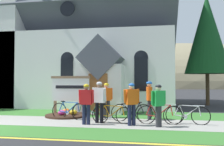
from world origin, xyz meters
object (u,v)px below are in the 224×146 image
at_px(bicycle_red, 132,112).
at_px(bicycle_black, 159,114).
at_px(bicycle_orange, 187,115).
at_px(bicycle_white, 112,114).
at_px(cyclist_in_orange_jersey, 86,101).
at_px(cyclist_in_blue_jersey, 149,97).
at_px(bicycle_green, 69,111).
at_px(bicycle_yellow, 91,111).
at_px(cyclist_in_yellow_jersey, 106,98).
at_px(roadside_conifer, 207,34).
at_px(church_sign, 71,90).
at_px(cyclist_in_white_jersey, 99,99).
at_px(cyclist_in_green_jersey, 132,101).
at_px(cyclist_in_red_jersey, 159,102).

xyz_separation_m(bicycle_red, bicycle_black, (1.13, -0.54, 0.00)).
bearing_deg(bicycle_orange, bicycle_white, -174.33).
bearing_deg(cyclist_in_orange_jersey, cyclist_in_blue_jersey, 34.15).
height_order(bicycle_green, cyclist_in_orange_jersey, cyclist_in_orange_jersey).
distance_m(bicycle_yellow, cyclist_in_blue_jersey, 2.71).
xyz_separation_m(bicycle_black, bicycle_white, (-1.89, -0.12, -0.03)).
distance_m(bicycle_black, cyclist_in_orange_jersey, 2.95).
distance_m(cyclist_in_yellow_jersey, roadside_conifer, 9.93).
xyz_separation_m(church_sign, bicycle_green, (0.42, -1.38, -0.89)).
relative_size(bicycle_yellow, cyclist_in_blue_jersey, 1.03).
bearing_deg(bicycle_white, cyclist_in_white_jersey, -176.71).
height_order(church_sign, roadside_conifer, roadside_conifer).
bearing_deg(bicycle_white, bicycle_yellow, 140.71).
bearing_deg(roadside_conifer, bicycle_black, -113.93).
bearing_deg(church_sign, bicycle_red, -23.19).
height_order(bicycle_red, bicycle_black, bicycle_black).
height_order(bicycle_yellow, cyclist_in_orange_jersey, cyclist_in_orange_jersey).
height_order(bicycle_orange, roadside_conifer, roadside_conifer).
height_order(cyclist_in_green_jersey, cyclist_in_white_jersey, cyclist_in_white_jersey).
height_order(church_sign, cyclist_in_blue_jersey, church_sign).
distance_m(bicycle_black, cyclist_in_blue_jersey, 1.31).
relative_size(church_sign, cyclist_in_blue_jersey, 1.21).
bearing_deg(cyclist_in_orange_jersey, bicycle_white, 25.19).
distance_m(church_sign, bicycle_black, 4.86).
relative_size(bicycle_red, cyclist_in_yellow_jersey, 1.09).
xyz_separation_m(church_sign, cyclist_in_yellow_jersey, (1.98, -0.65, -0.34)).
bearing_deg(cyclist_in_white_jersey, bicycle_yellow, 122.74).
relative_size(cyclist_in_yellow_jersey, cyclist_in_green_jersey, 0.99).
distance_m(bicycle_red, cyclist_in_red_jersey, 1.67).
xyz_separation_m(bicycle_white, roadside_conifer, (5.47, 8.19, 4.69)).
bearing_deg(cyclist_in_red_jersey, bicycle_yellow, 154.82).
bearing_deg(cyclist_in_red_jersey, cyclist_in_green_jersey, 172.82).
distance_m(church_sign, cyclist_in_orange_jersey, 2.94).
bearing_deg(cyclist_in_yellow_jersey, cyclist_in_green_jersey, -52.77).
height_order(cyclist_in_orange_jersey, roadside_conifer, roadside_conifer).
bearing_deg(bicycle_white, cyclist_in_green_jersey, -22.83).
bearing_deg(church_sign, bicycle_orange, -17.71).
distance_m(bicycle_orange, cyclist_in_green_jersey, 2.33).
xyz_separation_m(bicycle_black, roadside_conifer, (3.58, 8.06, 4.67)).
relative_size(cyclist_in_white_jersey, roadside_conifer, 0.21).
bearing_deg(bicycle_green, cyclist_in_yellow_jersey, 24.84).
height_order(cyclist_in_yellow_jersey, roadside_conifer, roadside_conifer).
bearing_deg(cyclist_in_blue_jersey, cyclist_in_red_jersey, -77.89).
height_order(cyclist_in_orange_jersey, cyclist_in_white_jersey, cyclist_in_white_jersey).
height_order(church_sign, bicycle_black, church_sign).
relative_size(cyclist_in_blue_jersey, cyclist_in_red_jersey, 1.07).
bearing_deg(cyclist_in_white_jersey, cyclist_in_blue_jersey, 31.70).
relative_size(bicycle_black, bicycle_white, 1.05).
bearing_deg(cyclist_in_orange_jersey, church_sign, 121.45).
bearing_deg(bicycle_red, bicycle_orange, -9.18).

